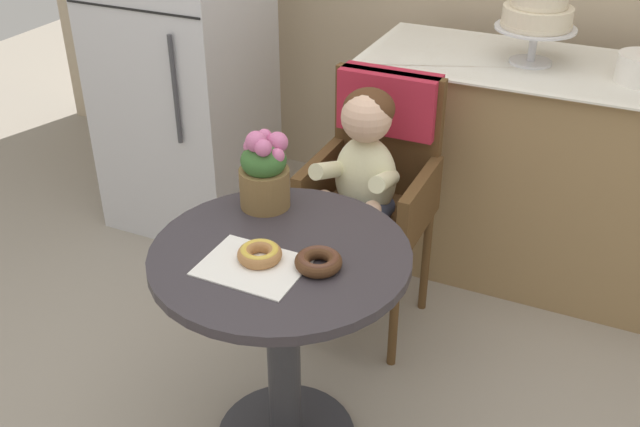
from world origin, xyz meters
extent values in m
cylinder|color=#332D33|center=(0.00, 0.00, 0.70)|extent=(0.72, 0.72, 0.03)
cylinder|color=#333338|center=(0.00, 0.00, 0.34)|extent=(0.10, 0.10, 0.69)
cube|color=brown|center=(0.00, 0.65, 0.47)|extent=(0.42, 0.42, 0.04)
cube|color=brown|center=(0.00, 0.84, 0.72)|extent=(0.40, 0.04, 0.46)
cube|color=brown|center=(-0.19, 0.65, 0.58)|extent=(0.04, 0.38, 0.18)
cube|color=brown|center=(0.19, 0.65, 0.58)|extent=(0.04, 0.38, 0.18)
cube|color=#B22338|center=(0.00, 0.84, 0.84)|extent=(0.36, 0.11, 0.22)
cylinder|color=brown|center=(-0.18, 0.47, 0.23)|extent=(0.03, 0.03, 0.45)
cylinder|color=brown|center=(0.18, 0.47, 0.23)|extent=(0.03, 0.03, 0.45)
cylinder|color=brown|center=(-0.18, 0.83, 0.23)|extent=(0.03, 0.03, 0.45)
cylinder|color=brown|center=(0.18, 0.83, 0.23)|extent=(0.03, 0.03, 0.45)
ellipsoid|color=beige|center=(0.00, 0.63, 0.64)|extent=(0.22, 0.16, 0.30)
sphere|color=#E0B293|center=(0.00, 0.62, 0.87)|extent=(0.17, 0.17, 0.17)
ellipsoid|color=#4C2D19|center=(0.00, 0.64, 0.89)|extent=(0.17, 0.17, 0.14)
cylinder|color=beige|center=(-0.09, 0.55, 0.69)|extent=(0.08, 0.23, 0.13)
sphere|color=#E0B293|center=(-0.08, 0.47, 0.62)|extent=(0.06, 0.06, 0.06)
cylinder|color=beige|center=(0.10, 0.55, 0.69)|extent=(0.08, 0.23, 0.13)
sphere|color=#E0B293|center=(0.09, 0.47, 0.62)|extent=(0.06, 0.06, 0.06)
cylinder|color=#3F4760|center=(-0.05, 0.55, 0.53)|extent=(0.09, 0.22, 0.09)
cylinder|color=#3F4760|center=(-0.05, 0.44, 0.36)|extent=(0.08, 0.08, 0.26)
cylinder|color=#3F4760|center=(0.06, 0.55, 0.53)|extent=(0.09, 0.22, 0.09)
cylinder|color=#3F4760|center=(0.06, 0.44, 0.36)|extent=(0.08, 0.08, 0.26)
cube|color=white|center=(-0.03, -0.10, 0.72)|extent=(0.27, 0.21, 0.00)
torus|color=#AD7542|center=(-0.03, -0.06, 0.74)|extent=(0.12, 0.12, 0.04)
torus|color=gold|center=(-0.03, -0.06, 0.75)|extent=(0.10, 0.10, 0.02)
torus|color=#4C2D19|center=(0.13, -0.03, 0.74)|extent=(0.13, 0.13, 0.04)
torus|color=#512D1E|center=(0.13, -0.03, 0.75)|extent=(0.11, 0.11, 0.02)
cylinder|color=brown|center=(-0.16, 0.20, 0.78)|extent=(0.15, 0.15, 0.12)
ellipsoid|color=#38662D|center=(-0.16, 0.20, 0.87)|extent=(0.14, 0.14, 0.10)
sphere|color=#CC6699|center=(-0.11, 0.20, 0.89)|extent=(0.04, 0.04, 0.04)
sphere|color=#CC6699|center=(-0.13, 0.24, 0.92)|extent=(0.06, 0.06, 0.06)
sphere|color=#CC6699|center=(-0.17, 0.24, 0.93)|extent=(0.04, 0.04, 0.04)
sphere|color=#CC6699|center=(-0.19, 0.21, 0.91)|extent=(0.05, 0.05, 0.05)
sphere|color=#CC6699|center=(-0.17, 0.19, 0.94)|extent=(0.06, 0.06, 0.06)
sphere|color=#CC6699|center=(-0.14, 0.17, 0.93)|extent=(0.05, 0.05, 0.05)
cube|color=#93754C|center=(0.55, 1.30, 0.45)|extent=(1.50, 0.56, 0.90)
cube|color=white|center=(0.55, 1.30, 0.90)|extent=(1.56, 0.62, 0.01)
cylinder|color=silver|center=(0.40, 1.30, 0.91)|extent=(0.16, 0.16, 0.01)
cylinder|color=silver|center=(0.40, 1.30, 0.97)|extent=(0.03, 0.03, 0.12)
cylinder|color=silver|center=(0.40, 1.30, 1.03)|extent=(0.30, 0.30, 0.01)
cylinder|color=beige|center=(0.40, 1.30, 1.08)|extent=(0.26, 0.25, 0.08)
cylinder|color=beige|center=(0.40, 1.30, 1.05)|extent=(0.26, 0.26, 0.01)
cylinder|color=beige|center=(0.40, 1.30, 1.12)|extent=(0.21, 0.21, 0.01)
cube|color=silver|center=(-1.05, 1.10, 0.85)|extent=(0.64, 0.60, 1.70)
cube|color=black|center=(-1.05, 0.80, 1.06)|extent=(0.63, 0.01, 0.01)
cylinder|color=#3F3F44|center=(-0.87, 0.79, 0.77)|extent=(0.02, 0.02, 0.45)
camera|label=1|loc=(0.79, -1.46, 1.82)|focal=41.11mm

